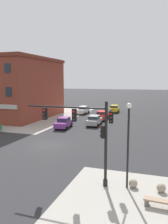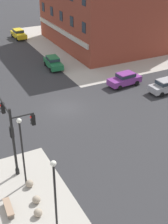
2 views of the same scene
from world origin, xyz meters
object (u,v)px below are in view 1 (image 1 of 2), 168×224
(car_cross_eastbound, at_px, (102,115))
(car_main_mid, at_px, (83,110))
(traffic_signal_main, at_px, (90,130))
(bollard_sphere_curb_b, at_px, (161,188))
(car_main_northbound_near, at_px, (94,120))
(bench_near_signal, at_px, (159,202))
(street_lamp_corner_near, at_px, (128,136))
(bollard_sphere_curb_a, at_px, (133,183))
(car_main_northbound_far, at_px, (114,108))
(car_main_southbound_near, at_px, (64,122))

(car_cross_eastbound, xyz_separation_m, car_main_mid, (-5.87, 6.28, 0.00))
(car_cross_eastbound, distance_m, car_main_mid, 8.59)
(traffic_signal_main, bearing_deg, bollard_sphere_curb_b, 1.07)
(car_main_northbound_near, bearing_deg, car_main_mid, 116.56)
(traffic_signal_main, bearing_deg, bench_near_signal, -21.77)
(traffic_signal_main, bearing_deg, street_lamp_corner_near, 0.76)
(car_main_northbound_near, distance_m, car_main_mid, 13.39)
(traffic_signal_main, height_order, bollard_sphere_curb_a, traffic_signal_main)
(bollard_sphere_curb_a, xyz_separation_m, bench_near_signal, (1.74, -2.11, 0.02))
(traffic_signal_main, bearing_deg, bollard_sphere_curb_a, 3.45)
(bollard_sphere_curb_b, bearing_deg, car_main_northbound_near, 117.14)
(car_main_mid, bearing_deg, car_cross_eastbound, -46.92)
(traffic_signal_main, height_order, car_main_northbound_near, traffic_signal_main)
(car_main_northbound_near, bearing_deg, car_main_northbound_far, 89.42)
(bollard_sphere_curb_a, bearing_deg, bollard_sphere_curb_b, -2.90)
(bench_near_signal, bearing_deg, traffic_signal_main, 158.23)
(car_main_northbound_far, bearing_deg, car_main_southbound_near, -101.81)
(bollard_sphere_curb_a, bearing_deg, street_lamp_corner_near, -159.81)
(bollard_sphere_curb_b, relative_size, street_lamp_corner_near, 0.10)
(street_lamp_corner_near, bearing_deg, traffic_signal_main, -179.24)
(bench_near_signal, distance_m, street_lamp_corner_near, 4.43)
(bollard_sphere_curb_b, height_order, bench_near_signal, bollard_sphere_curb_b)
(bench_near_signal, relative_size, car_main_mid, 0.41)
(street_lamp_corner_near, bearing_deg, car_main_northbound_near, 111.83)
(bench_near_signal, height_order, car_main_southbound_near, car_main_southbound_near)
(traffic_signal_main, relative_size, car_main_northbound_near, 1.39)
(bollard_sphere_curb_a, height_order, car_main_northbound_far, car_main_northbound_far)
(car_main_northbound_far, xyz_separation_m, car_main_mid, (-6.15, -4.42, 0.00))
(traffic_signal_main, relative_size, bollard_sphere_curb_b, 10.24)
(car_main_northbound_near, bearing_deg, bollard_sphere_curb_b, -62.86)
(bollard_sphere_curb_b, height_order, car_main_northbound_far, car_main_northbound_far)
(car_main_southbound_near, bearing_deg, traffic_signal_main, -60.96)
(car_cross_eastbound, bearing_deg, car_main_northbound_far, 88.48)
(traffic_signal_main, relative_size, car_main_mid, 1.40)
(car_cross_eastbound, bearing_deg, traffic_signal_main, -77.86)
(street_lamp_corner_near, relative_size, car_cross_eastbound, 1.34)
(bench_near_signal, bearing_deg, car_main_northbound_far, 104.69)
(bollard_sphere_curb_b, xyz_separation_m, car_main_northbound_far, (-10.28, 36.78, 0.62))
(traffic_signal_main, xyz_separation_m, car_main_mid, (-11.50, 32.45, -3.01))
(traffic_signal_main, xyz_separation_m, bollard_sphere_curb_b, (4.93, 0.09, -3.62))
(bollard_sphere_curb_a, relative_size, car_cross_eastbound, 0.14)
(bench_near_signal, xyz_separation_m, car_main_southbound_near, (-14.31, 19.02, 0.59))
(traffic_signal_main, xyz_separation_m, bollard_sphere_curb_a, (3.08, 0.19, -3.62))
(car_cross_eastbound, relative_size, car_main_mid, 1.00)
(bollard_sphere_curb_a, distance_m, car_main_northbound_far, 37.65)
(street_lamp_corner_near, bearing_deg, car_main_northbound_far, 102.28)
(bollard_sphere_curb_a, distance_m, street_lamp_corner_near, 3.40)
(car_main_northbound_near, xyz_separation_m, car_main_northbound_far, (0.17, 16.40, 0.00))
(bollard_sphere_curb_b, relative_size, car_cross_eastbound, 0.14)
(traffic_signal_main, xyz_separation_m, bench_near_signal, (4.82, -1.93, -3.60))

